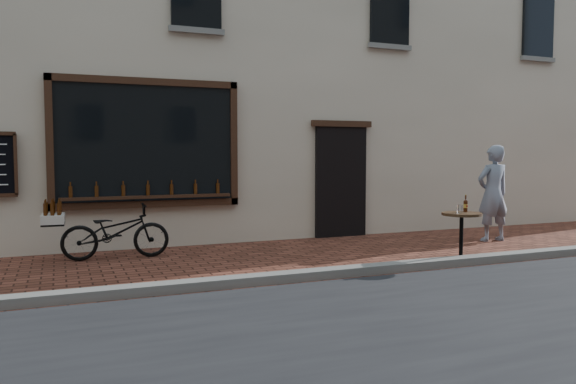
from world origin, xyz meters
name	(u,v)px	position (x,y,z in m)	size (l,w,h in m)	color
ground	(335,281)	(0.00, 0.00, 0.00)	(90.00, 90.00, 0.00)	#4D2418
kerb	(328,273)	(0.00, 0.20, 0.06)	(90.00, 0.25, 0.12)	slate
shop_building	(209,10)	(0.00, 6.50, 5.00)	(28.00, 6.20, 10.00)	beige
cargo_bicycle	(114,231)	(-2.55, 2.69, 0.44)	(1.92, 0.64, 0.93)	black
bistro_table	(462,227)	(2.35, 0.35, 0.55)	(0.60, 0.60, 1.03)	black
pedestrian	(493,193)	(4.32, 1.85, 0.92)	(0.67, 0.44, 1.83)	gray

